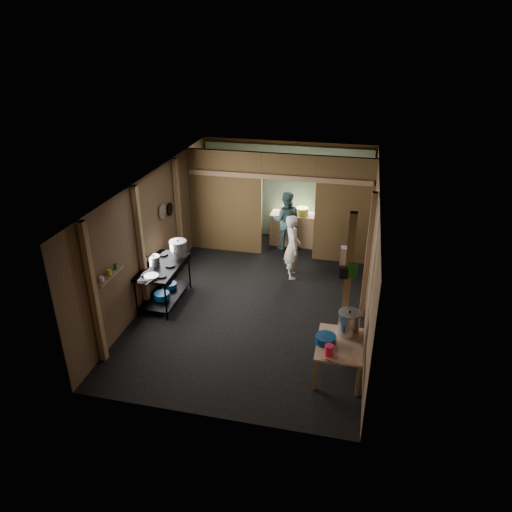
% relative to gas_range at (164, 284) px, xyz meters
% --- Properties ---
extents(floor, '(4.50, 7.00, 0.00)m').
position_rel_gas_range_xyz_m(floor, '(1.88, 0.56, -0.43)').
color(floor, black).
rests_on(floor, ground).
extents(ceiling, '(4.50, 7.00, 0.00)m').
position_rel_gas_range_xyz_m(ceiling, '(1.88, 0.56, 2.17)').
color(ceiling, '#292827').
rests_on(ceiling, ground).
extents(wall_back, '(4.50, 0.00, 2.60)m').
position_rel_gas_range_xyz_m(wall_back, '(1.88, 4.06, 0.87)').
color(wall_back, brown).
rests_on(wall_back, ground).
extents(wall_front, '(4.50, 0.00, 2.60)m').
position_rel_gas_range_xyz_m(wall_front, '(1.88, -2.94, 0.87)').
color(wall_front, brown).
rests_on(wall_front, ground).
extents(wall_left, '(0.00, 7.00, 2.60)m').
position_rel_gas_range_xyz_m(wall_left, '(-0.37, 0.56, 0.87)').
color(wall_left, brown).
rests_on(wall_left, ground).
extents(wall_right, '(0.00, 7.00, 2.60)m').
position_rel_gas_range_xyz_m(wall_right, '(4.13, 0.56, 0.87)').
color(wall_right, brown).
rests_on(wall_right, ground).
extents(partition_left, '(1.85, 0.10, 2.60)m').
position_rel_gas_range_xyz_m(partition_left, '(0.55, 2.76, 0.87)').
color(partition_left, brown).
rests_on(partition_left, floor).
extents(partition_right, '(1.35, 0.10, 2.60)m').
position_rel_gas_range_xyz_m(partition_right, '(3.46, 2.76, 0.87)').
color(partition_right, brown).
rests_on(partition_right, floor).
extents(partition_header, '(1.30, 0.10, 0.60)m').
position_rel_gas_range_xyz_m(partition_header, '(2.13, 2.76, 1.87)').
color(partition_header, brown).
rests_on(partition_header, wall_back).
extents(turquoise_panel, '(4.40, 0.06, 2.50)m').
position_rel_gas_range_xyz_m(turquoise_panel, '(1.88, 4.00, 0.82)').
color(turquoise_panel, '#79ADAA').
rests_on(turquoise_panel, wall_back).
extents(back_counter, '(1.20, 0.50, 0.85)m').
position_rel_gas_range_xyz_m(back_counter, '(2.18, 3.51, -0.00)').
color(back_counter, '#9E8256').
rests_on(back_counter, floor).
extents(wall_clock, '(0.20, 0.03, 0.20)m').
position_rel_gas_range_xyz_m(wall_clock, '(2.13, 3.96, 1.47)').
color(wall_clock, white).
rests_on(wall_clock, wall_back).
extents(post_left_a, '(0.10, 0.12, 2.60)m').
position_rel_gas_range_xyz_m(post_left_a, '(-0.30, -2.04, 0.87)').
color(post_left_a, '#9E8256').
rests_on(post_left_a, floor).
extents(post_left_b, '(0.10, 0.12, 2.60)m').
position_rel_gas_range_xyz_m(post_left_b, '(-0.30, -0.24, 0.87)').
color(post_left_b, '#9E8256').
rests_on(post_left_b, floor).
extents(post_left_c, '(0.10, 0.12, 2.60)m').
position_rel_gas_range_xyz_m(post_left_c, '(-0.30, 1.76, 0.87)').
color(post_left_c, '#9E8256').
rests_on(post_left_c, floor).
extents(post_right, '(0.10, 0.12, 2.60)m').
position_rel_gas_range_xyz_m(post_right, '(4.06, 0.36, 0.87)').
color(post_right, '#9E8256').
rests_on(post_right, floor).
extents(post_free, '(0.12, 0.12, 2.60)m').
position_rel_gas_range_xyz_m(post_free, '(3.73, -0.74, 0.87)').
color(post_free, '#9E8256').
rests_on(post_free, floor).
extents(cross_beam, '(4.40, 0.12, 0.12)m').
position_rel_gas_range_xyz_m(cross_beam, '(1.88, 2.71, 1.62)').
color(cross_beam, '#9E8256').
rests_on(cross_beam, wall_left).
extents(pan_lid_big, '(0.03, 0.34, 0.34)m').
position_rel_gas_range_xyz_m(pan_lid_big, '(-0.33, 0.96, 1.22)').
color(pan_lid_big, gray).
rests_on(pan_lid_big, wall_left).
extents(pan_lid_small, '(0.03, 0.30, 0.30)m').
position_rel_gas_range_xyz_m(pan_lid_small, '(-0.33, 1.36, 1.12)').
color(pan_lid_small, black).
rests_on(pan_lid_small, wall_left).
extents(wall_shelf, '(0.14, 0.80, 0.03)m').
position_rel_gas_range_xyz_m(wall_shelf, '(-0.27, -1.54, 0.97)').
color(wall_shelf, '#9E8256').
rests_on(wall_shelf, wall_left).
extents(jar_white, '(0.07, 0.07, 0.10)m').
position_rel_gas_range_xyz_m(jar_white, '(-0.27, -1.79, 1.04)').
color(jar_white, white).
rests_on(jar_white, wall_shelf).
extents(jar_yellow, '(0.08, 0.08, 0.10)m').
position_rel_gas_range_xyz_m(jar_yellow, '(-0.27, -1.54, 1.04)').
color(jar_yellow, gold).
rests_on(jar_yellow, wall_shelf).
extents(jar_green, '(0.06, 0.06, 0.10)m').
position_rel_gas_range_xyz_m(jar_green, '(-0.27, -1.32, 1.04)').
color(jar_green, '#145C12').
rests_on(jar_green, wall_shelf).
extents(bag_white, '(0.22, 0.15, 0.32)m').
position_rel_gas_range_xyz_m(bag_white, '(3.68, -0.66, 1.35)').
color(bag_white, white).
rests_on(bag_white, post_free).
extents(bag_green, '(0.16, 0.12, 0.24)m').
position_rel_gas_range_xyz_m(bag_green, '(3.80, -0.80, 1.17)').
color(bag_green, '#145C12').
rests_on(bag_green, post_free).
extents(bag_black, '(0.14, 0.10, 0.20)m').
position_rel_gas_range_xyz_m(bag_black, '(3.66, -0.82, 1.12)').
color(bag_black, black).
rests_on(bag_black, post_free).
extents(gas_range, '(0.75, 1.45, 0.86)m').
position_rel_gas_range_xyz_m(gas_range, '(0.00, 0.00, 0.00)').
color(gas_range, black).
rests_on(gas_range, floor).
extents(prep_table, '(0.75, 1.03, 0.61)m').
position_rel_gas_range_xyz_m(prep_table, '(3.71, -1.51, -0.12)').
color(prep_table, '#CCA78B').
rests_on(prep_table, floor).
extents(stove_pot_large, '(0.41, 0.41, 0.37)m').
position_rel_gas_range_xyz_m(stove_pot_large, '(0.17, 0.49, 0.59)').
color(stove_pot_large, '#BCBCBC').
rests_on(stove_pot_large, gas_range).
extents(stove_pot_med, '(0.33, 0.33, 0.22)m').
position_rel_gas_range_xyz_m(stove_pot_med, '(-0.17, -0.01, 0.52)').
color(stove_pot_med, '#BCBCBC').
rests_on(stove_pot_med, gas_range).
extents(frying_pan, '(0.40, 0.56, 0.07)m').
position_rel_gas_range_xyz_m(frying_pan, '(0.00, -0.53, 0.45)').
color(frying_pan, gray).
rests_on(frying_pan, gas_range).
extents(blue_tub_front, '(0.32, 0.32, 0.13)m').
position_rel_gas_range_xyz_m(blue_tub_front, '(0.00, -0.17, -0.20)').
color(blue_tub_front, navy).
rests_on(blue_tub_front, gas_range).
extents(blue_tub_back, '(0.28, 0.28, 0.11)m').
position_rel_gas_range_xyz_m(blue_tub_back, '(0.00, 0.29, -0.21)').
color(blue_tub_back, navy).
rests_on(blue_tub_back, gas_range).
extents(stock_pot, '(0.47, 0.47, 0.44)m').
position_rel_gas_range_xyz_m(stock_pot, '(3.82, -1.20, 0.38)').
color(stock_pot, '#BCBCBC').
rests_on(stock_pot, prep_table).
extents(wash_basin, '(0.44, 0.44, 0.13)m').
position_rel_gas_range_xyz_m(wash_basin, '(3.48, -1.54, 0.24)').
color(wash_basin, navy).
rests_on(wash_basin, prep_table).
extents(pink_bucket, '(0.15, 0.15, 0.17)m').
position_rel_gas_range_xyz_m(pink_bucket, '(3.56, -1.85, 0.27)').
color(pink_bucket, red).
rests_on(pink_bucket, prep_table).
extents(knife, '(0.29, 0.14, 0.01)m').
position_rel_gas_range_xyz_m(knife, '(3.62, -2.02, 0.19)').
color(knife, '#BCBCBC').
rests_on(knife, prep_table).
extents(yellow_tub, '(0.32, 0.32, 0.18)m').
position_rel_gas_range_xyz_m(yellow_tub, '(2.39, 3.51, 0.51)').
color(yellow_tub, gold).
rests_on(yellow_tub, back_counter).
extents(red_cup, '(0.12, 0.12, 0.14)m').
position_rel_gas_range_xyz_m(red_cup, '(1.95, 3.51, 0.49)').
color(red_cup, red).
rests_on(red_cup, back_counter).
extents(cook, '(0.51, 0.64, 1.51)m').
position_rel_gas_range_xyz_m(cook, '(2.42, 1.68, 0.33)').
color(cook, beige).
rests_on(cook, floor).
extents(worker_back, '(0.83, 0.69, 1.56)m').
position_rel_gas_range_xyz_m(worker_back, '(2.02, 3.16, 0.35)').
color(worker_back, '#406367').
rests_on(worker_back, floor).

